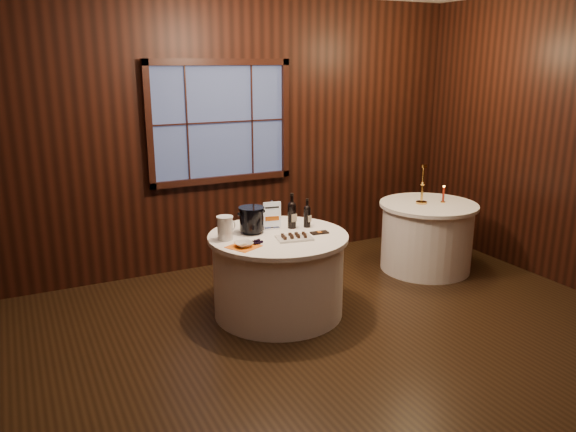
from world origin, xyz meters
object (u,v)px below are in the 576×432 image
glass_pitcher (225,228)px  chocolate_box (319,233)px  side_table (427,236)px  ice_bucket (252,219)px  port_bottle_left (292,213)px  grape_bunch (258,242)px  cracker_bowl (244,244)px  brass_candlestick (422,190)px  sign_stand (272,219)px  chocolate_plate (294,237)px  red_candle (443,196)px  port_bottle_right (307,215)px  main_table (278,274)px

glass_pitcher → chocolate_box: bearing=-34.5°
side_table → ice_bucket: (-2.19, -0.14, 0.51)m
port_bottle_left → glass_pitcher: (-0.68, -0.05, -0.04)m
port_bottle_left → grape_bunch: (-0.48, -0.30, -0.13)m
chocolate_box → cracker_bowl: cracker_bowl is taller
chocolate_box → grape_bunch: (-0.63, -0.03, 0.01)m
cracker_bowl → brass_candlestick: brass_candlestick is taller
sign_stand → chocolate_plate: (0.04, -0.37, -0.08)m
port_bottle_left → red_candle: (1.96, 0.13, -0.07)m
port_bottle_right → ice_bucket: 0.55m
port_bottle_right → chocolate_plate: (-0.28, -0.28, -0.10)m
ice_bucket → chocolate_box: (0.55, -0.30, -0.12)m
chocolate_plate → brass_candlestick: size_ratio=0.78×
chocolate_plate → main_table: bearing=111.6°
chocolate_plate → cracker_bowl: size_ratio=2.23×
cracker_bowl → chocolate_box: bearing=3.6°
chocolate_plate → glass_pitcher: glass_pitcher is taller
brass_candlestick → chocolate_plate: bearing=-164.5°
ice_bucket → chocolate_plate: bearing=-52.5°
sign_stand → ice_bucket: size_ratio=1.12×
port_bottle_left → brass_candlestick: 1.73m
side_table → sign_stand: bearing=-176.7°
sign_stand → glass_pitcher: bearing=-156.5°
ice_bucket → chocolate_plate: ice_bucket is taller
main_table → ice_bucket: (-0.19, 0.16, 0.51)m
port_bottle_left → glass_pitcher: size_ratio=1.60×
sign_stand → side_table: bearing=14.9°
port_bottle_left → red_candle: size_ratio=1.72×
grape_bunch → cracker_bowl: 0.14m
port_bottle_right → grape_bunch: 0.69m
ice_bucket → chocolate_plate: 0.45m
glass_pitcher → grape_bunch: bearing=-70.8°
grape_bunch → port_bottle_left: bearing=31.6°
port_bottle_left → cracker_bowl: bearing=-160.0°
sign_stand → red_candle: size_ratio=1.39×
port_bottle_left → ice_bucket: bearing=168.8°
main_table → grape_bunch: (-0.28, -0.17, 0.40)m
main_table → cracker_bowl: 0.61m
chocolate_plate → chocolate_box: bearing=9.2°
port_bottle_left → ice_bucket: size_ratio=1.39×
chocolate_plate → grape_bunch: size_ratio=2.10×
side_table → glass_pitcher: bearing=-175.0°
sign_stand → grape_bunch: 0.47m
grape_bunch → glass_pitcher: size_ratio=0.77×
red_candle → port_bottle_left: bearing=-176.2°
side_table → ice_bucket: 2.25m
side_table → port_bottle_left: size_ratio=3.20×
port_bottle_right → chocolate_box: size_ratio=1.71×
glass_pitcher → port_bottle_left: bearing=-15.7°
side_table → sign_stand: sign_stand is taller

